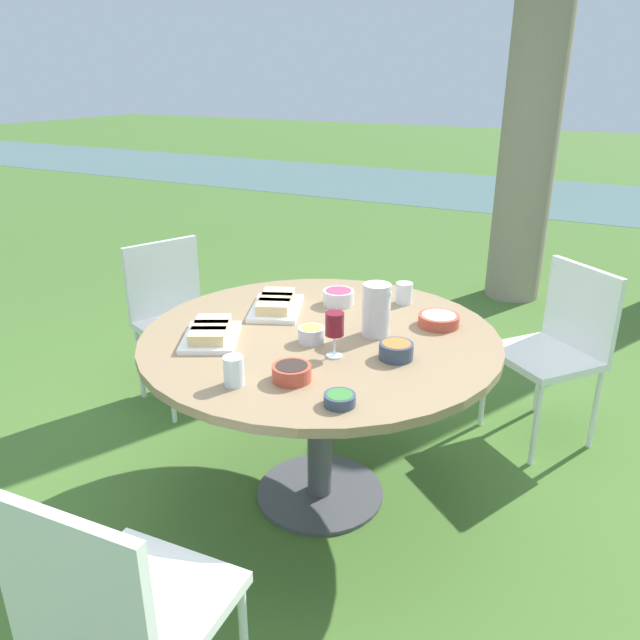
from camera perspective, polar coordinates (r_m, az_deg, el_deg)
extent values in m
plane|color=#446B2B|center=(2.89, 0.00, -15.57)|extent=(40.00, 40.00, 0.00)
cube|color=#4C706B|center=(10.16, 21.58, 10.34)|extent=(40.00, 3.25, 0.01)
cylinder|color=gray|center=(5.25, 19.84, 24.81)|extent=(0.44, 0.44, 4.28)
cylinder|color=#4C4C51|center=(2.89, 0.00, -15.43)|extent=(0.56, 0.56, 0.02)
cylinder|color=#4C4C51|center=(2.68, 0.00, -9.11)|extent=(0.11, 0.11, 0.72)
cylinder|color=#8C7251|center=(2.51, 0.00, -1.65)|extent=(1.44, 1.44, 0.03)
cube|color=white|center=(1.86, -16.14, -23.81)|extent=(0.47, 0.45, 0.04)
cube|color=white|center=(1.61, -21.75, -22.09)|extent=(0.44, 0.06, 0.42)
cylinder|color=white|center=(2.22, -16.43, -23.29)|extent=(0.03, 0.03, 0.43)
cube|color=white|center=(3.27, 19.79, -3.17)|extent=(0.61, 0.60, 0.04)
cube|color=white|center=(3.31, 22.77, 1.04)|extent=(0.36, 0.30, 0.42)
cylinder|color=white|center=(3.38, 14.75, -6.09)|extent=(0.03, 0.03, 0.43)
cylinder|color=white|center=(3.13, 19.12, -9.03)|extent=(0.03, 0.03, 0.43)
cylinder|color=white|center=(3.61, 19.43, -4.84)|extent=(0.03, 0.03, 0.43)
cylinder|color=white|center=(3.37, 23.85, -7.44)|extent=(0.03, 0.03, 0.43)
cube|color=white|center=(3.52, -12.37, -0.53)|extent=(0.55, 0.56, 0.04)
cube|color=white|center=(3.61, -14.16, 3.72)|extent=(0.19, 0.42, 0.42)
cylinder|color=white|center=(3.39, -13.42, -5.91)|extent=(0.03, 0.03, 0.43)
cylinder|color=white|center=(3.56, -7.87, -4.11)|extent=(0.03, 0.03, 0.43)
cylinder|color=white|center=(3.69, -16.12, -3.80)|extent=(0.03, 0.03, 0.43)
cylinder|color=white|center=(3.85, -10.89, -2.24)|extent=(0.03, 0.03, 0.43)
cylinder|color=silver|center=(2.46, 5.18, 0.94)|extent=(0.11, 0.11, 0.21)
cone|color=silver|center=(2.42, 6.34, 2.71)|extent=(0.03, 0.03, 0.03)
cylinder|color=silver|center=(2.30, 1.32, -3.28)|extent=(0.06, 0.06, 0.01)
cylinder|color=silver|center=(2.29, 1.33, -2.30)|extent=(0.01, 0.01, 0.08)
cylinder|color=maroon|center=(2.25, 1.34, -0.36)|extent=(0.07, 0.07, 0.09)
cube|color=white|center=(2.48, -9.95, -1.58)|extent=(0.32, 0.36, 0.02)
cube|color=#E0C184|center=(2.53, -9.76, -0.31)|extent=(0.17, 0.15, 0.04)
cube|color=#E0C184|center=(2.47, -10.00, -0.89)|extent=(0.17, 0.15, 0.04)
cube|color=#E0C184|center=(2.41, -10.24, -1.50)|extent=(0.17, 0.15, 0.04)
cube|color=white|center=(2.75, -4.03, 1.08)|extent=(0.32, 0.38, 0.02)
cube|color=#E0C184|center=(2.67, -4.29, 1.18)|extent=(0.17, 0.16, 0.04)
cube|color=#E0C184|center=(2.74, -4.05, 1.72)|extent=(0.17, 0.16, 0.04)
cube|color=#E0C184|center=(2.81, -3.83, 2.23)|extent=(0.17, 0.16, 0.04)
cylinder|color=silver|center=(2.41, -0.81, -1.37)|extent=(0.10, 0.10, 0.06)
cylinder|color=#E0C147|center=(2.41, -0.81, -0.97)|extent=(0.08, 0.08, 0.03)
cylinder|color=#334256|center=(1.98, 1.81, -7.28)|extent=(0.10, 0.10, 0.04)
cylinder|color=#387533|center=(1.97, 1.81, -7.00)|extent=(0.08, 0.08, 0.02)
cylinder|color=#B74733|center=(2.13, -2.60, -4.84)|extent=(0.13, 0.13, 0.05)
cylinder|color=#2D231E|center=(2.12, -2.61, -4.45)|extent=(0.11, 0.11, 0.02)
cylinder|color=silver|center=(2.81, 1.69, 2.08)|extent=(0.14, 0.14, 0.06)
cylinder|color=#D6385B|center=(2.80, 1.70, 2.45)|extent=(0.12, 0.12, 0.03)
cylinder|color=#B74733|center=(2.62, 10.80, -0.03)|extent=(0.17, 0.17, 0.05)
cylinder|color=silver|center=(2.61, 10.82, 0.26)|extent=(0.14, 0.14, 0.02)
cylinder|color=#334256|center=(2.30, 6.97, -2.82)|extent=(0.13, 0.13, 0.06)
cylinder|color=#CC662D|center=(2.29, 6.99, -2.41)|extent=(0.10, 0.10, 0.03)
cylinder|color=silver|center=(2.10, -7.90, -4.64)|extent=(0.07, 0.07, 0.10)
cylinder|color=silver|center=(2.84, 7.70, 2.46)|extent=(0.08, 0.08, 0.10)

